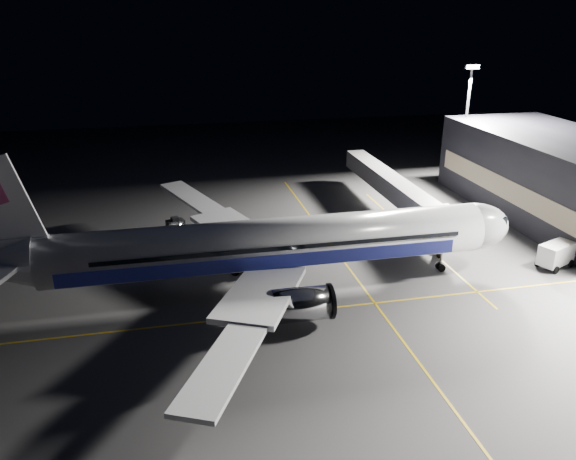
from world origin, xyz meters
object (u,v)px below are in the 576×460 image
(jet_bridge, at_px, (396,189))
(floodlight_mast_north, at_px, (467,115))
(safety_cone_a, at_px, (210,268))
(baggage_tug, at_px, (175,223))
(safety_cone_c, at_px, (193,244))
(service_truck, at_px, (559,253))
(safety_cone_b, at_px, (296,236))
(airliner, at_px, (262,246))

(jet_bridge, relative_size, floodlight_mast_north, 1.66)
(jet_bridge, distance_m, safety_cone_a, 31.32)
(baggage_tug, distance_m, safety_cone_c, 6.98)
(floodlight_mast_north, distance_m, service_truck, 35.80)
(safety_cone_a, bearing_deg, floodlight_mast_north, 29.43)
(service_truck, distance_m, safety_cone_b, 32.85)
(airliner, bearing_deg, jet_bridge, 38.04)
(jet_bridge, xyz_separation_m, safety_cone_a, (-28.49, -12.29, -4.26))
(floodlight_mast_north, bearing_deg, safety_cone_c, -159.46)
(safety_cone_c, bearing_deg, safety_cone_b, -1.58)
(safety_cone_b, height_order, safety_cone_c, safety_cone_b)
(safety_cone_b, bearing_deg, floodlight_mast_north, 28.39)
(jet_bridge, bearing_deg, safety_cone_b, -164.48)
(jet_bridge, bearing_deg, floodlight_mast_north, 37.74)
(safety_cone_c, bearing_deg, jet_bridge, 7.70)
(floodlight_mast_north, relative_size, safety_cone_a, 32.12)
(floodlight_mast_north, relative_size, safety_cone_c, 39.41)
(floodlight_mast_north, distance_m, safety_cone_b, 40.50)
(jet_bridge, bearing_deg, safety_cone_c, -172.30)
(jet_bridge, height_order, baggage_tug, jet_bridge)
(airliner, xyz_separation_m, baggage_tug, (-8.95, 20.66, -4.35))
(jet_bridge, distance_m, baggage_tug, 32.35)
(safety_cone_a, bearing_deg, airliner, -46.82)
(service_truck, bearing_deg, floodlight_mast_north, 59.07)
(floodlight_mast_north, relative_size, baggage_tug, 7.13)
(service_truck, height_order, safety_cone_b, service_truck)
(airliner, xyz_separation_m, safety_cone_a, (-5.41, 5.77, -4.84))
(service_truck, height_order, safety_cone_a, service_truck)
(jet_bridge, relative_size, service_truck, 5.45)
(jet_bridge, distance_m, safety_cone_c, 30.58)
(baggage_tug, bearing_deg, airliner, -85.71)
(airliner, distance_m, jet_bridge, 29.31)
(airliner, bearing_deg, baggage_tug, 113.41)
(baggage_tug, bearing_deg, floodlight_mast_north, -6.36)
(safety_cone_a, distance_m, safety_cone_c, 8.37)
(airliner, xyz_separation_m, jet_bridge, (23.08, 18.06, -0.58))
(safety_cone_a, bearing_deg, safety_cone_b, 32.15)
(safety_cone_c, bearing_deg, service_truck, -20.17)
(airliner, relative_size, jet_bridge, 1.79)
(airliner, relative_size, service_truck, 9.74)
(jet_bridge, relative_size, safety_cone_b, 62.34)
(baggage_tug, xyz_separation_m, safety_cone_b, (16.02, -7.05, -0.53))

